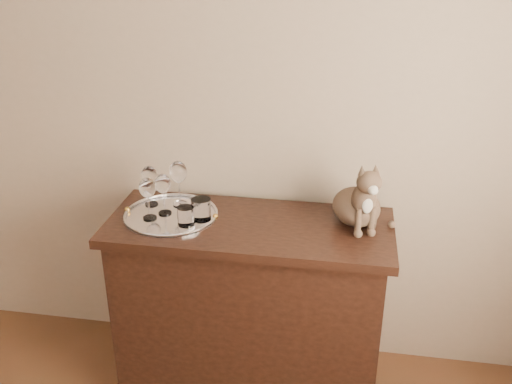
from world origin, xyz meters
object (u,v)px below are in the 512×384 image
wine_glass_b (179,183)px  wine_glass_c (148,198)px  tray (171,216)px  tumbler_a (186,216)px  sideboard (250,307)px  tumbler_c (201,209)px  wine_glass_a (150,186)px  cat (358,190)px  wine_glass_d (164,194)px

wine_glass_b → wine_glass_c: bearing=-120.5°
tray → tumbler_a: (0.09, -0.07, 0.04)m
sideboard → wine_glass_b: size_ratio=5.86×
tray → tumbler_a: bearing=-40.2°
wine_glass_c → tumbler_c: size_ratio=1.99×
tray → sideboard: bearing=-0.6°
sideboard → wine_glass_a: size_ratio=6.58×
tumbler_a → cat: (0.69, 0.15, 0.10)m
wine_glass_a → tumbler_a: bearing=-38.1°
tumbler_a → wine_glass_c: bearing=169.2°
wine_glass_d → tumbler_a: 0.16m
wine_glass_a → cat: size_ratio=0.61×
sideboard → tumbler_c: size_ratio=12.91×
tray → wine_glass_a: bearing=143.6°
wine_glass_c → cat: (0.86, 0.12, 0.05)m
wine_glass_b → wine_glass_c: size_ratio=1.11×
wine_glass_b → cat: 0.77m
tray → wine_glass_d: bearing=159.5°
tray → wine_glass_c: wine_glass_c is taller
wine_glass_a → wine_glass_d: bearing=-40.9°
tray → wine_glass_a: (-0.12, 0.09, 0.10)m
wine_glass_a → tumbler_c: bearing=-21.8°
sideboard → wine_glass_a: 0.70m
tray → cat: cat is taller
wine_glass_a → wine_glass_c: 0.13m
wine_glass_b → wine_glass_c: 0.17m
sideboard → wine_glass_a: (-0.46, 0.09, 0.52)m
sideboard → wine_glass_d: bearing=177.7°
tumbler_a → tumbler_c: bearing=49.6°
wine_glass_c → tumbler_a: size_ratio=2.32×
tumbler_a → cat: cat is taller
wine_glass_a → wine_glass_c: wine_glass_c is taller
wine_glass_b → tumbler_c: 0.19m
sideboard → tumbler_a: size_ratio=15.06×
wine_glass_a → tumbler_c: size_ratio=1.96×
wine_glass_d → cat: cat is taller
wine_glass_c → wine_glass_d: size_ratio=1.02×
tray → cat: (0.78, 0.08, 0.15)m
sideboard → wine_glass_d: (-0.37, 0.02, 0.52)m
tumbler_a → cat: size_ratio=0.27×
tumbler_c → wine_glass_d: bearing=170.7°
wine_glass_a → wine_glass_c: bearing=-74.0°
sideboard → tumbler_c: tumbler_c is taller
tray → wine_glass_b: bearing=85.5°
wine_glass_a → tumbler_a: (0.20, -0.16, -0.05)m
wine_glass_b → cat: cat is taller
wine_glass_b → cat: bearing=-2.3°
sideboard → tumbler_c: 0.52m
sideboard → tray: (-0.34, 0.00, 0.43)m
sideboard → cat: size_ratio=4.00×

